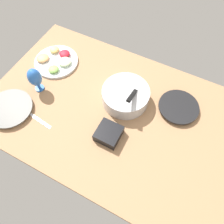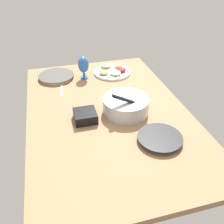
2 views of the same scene
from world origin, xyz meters
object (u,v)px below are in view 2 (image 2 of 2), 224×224
at_px(dinner_plate_right, 160,139).
at_px(hurricane_glass_blue, 83,65).
at_px(square_bowl_black, 85,116).
at_px(mixing_bowl, 126,105).
at_px(dinner_plate_left, 56,76).
at_px(fruit_platter, 112,71).

relative_size(dinner_plate_right, hurricane_glass_blue, 1.36).
height_order(dinner_plate_right, square_bowl_black, square_bowl_black).
relative_size(mixing_bowl, square_bowl_black, 2.16).
distance_m(dinner_plate_left, mixing_bowl, 0.73).
xyz_separation_m(dinner_plate_left, square_bowl_black, (0.64, 0.13, 0.02)).
bearing_deg(fruit_platter, dinner_plate_right, 1.77).
xyz_separation_m(dinner_plate_right, square_bowl_black, (-0.30, -0.37, 0.02)).
relative_size(dinner_plate_left, fruit_platter, 0.92).
bearing_deg(square_bowl_black, dinner_plate_left, -168.51).
xyz_separation_m(mixing_bowl, square_bowl_black, (0.02, -0.27, -0.02)).
height_order(mixing_bowl, square_bowl_black, mixing_bowl).
height_order(dinner_plate_left, fruit_platter, fruit_platter).
height_order(dinner_plate_left, hurricane_glass_blue, hurricane_glass_blue).
bearing_deg(hurricane_glass_blue, square_bowl_black, -9.09).
height_order(mixing_bowl, fruit_platter, mixing_bowl).
bearing_deg(mixing_bowl, dinner_plate_right, 16.52).
xyz_separation_m(dinner_plate_left, hurricane_glass_blue, (0.06, 0.22, 0.10)).
relative_size(fruit_platter, square_bowl_black, 2.26).
bearing_deg(mixing_bowl, square_bowl_black, -85.26).
bearing_deg(dinner_plate_right, mixing_bowl, -163.48).
bearing_deg(dinner_plate_left, dinner_plate_right, 27.94).
distance_m(hurricane_glass_blue, square_bowl_black, 0.59).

